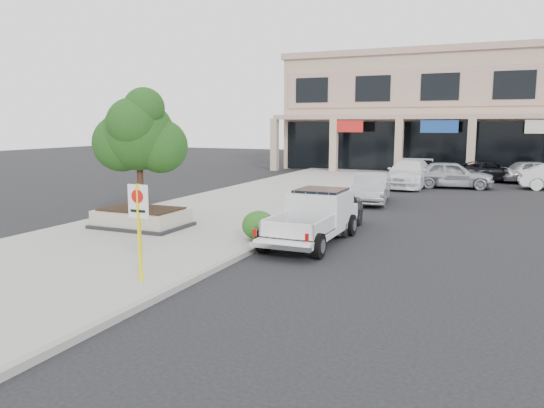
{
  "coord_description": "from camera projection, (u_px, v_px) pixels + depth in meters",
  "views": [
    {
      "loc": [
        5.21,
        -12.61,
        3.82
      ],
      "look_at": [
        -0.99,
        1.5,
        1.47
      ],
      "focal_mm": 35.0,
      "sensor_mm": 36.0,
      "label": 1
    }
  ],
  "objects": [
    {
      "name": "ground",
      "position": [
        283.0,
        269.0,
        14.06
      ],
      "size": [
        120.0,
        120.0,
        0.0
      ],
      "primitive_type": "plane",
      "color": "black",
      "rests_on": "ground"
    },
    {
      "name": "sidewalk",
      "position": [
        216.0,
        216.0,
        21.67
      ],
      "size": [
        8.0,
        52.0,
        0.15
      ],
      "primitive_type": "cube",
      "color": "gray",
      "rests_on": "ground"
    },
    {
      "name": "curb",
      "position": [
        306.0,
        223.0,
        20.1
      ],
      "size": [
        0.2,
        52.0,
        0.15
      ],
      "primitive_type": "cube",
      "color": "gray",
      "rests_on": "ground"
    },
    {
      "name": "planter",
      "position": [
        142.0,
        218.0,
        18.94
      ],
      "size": [
        3.2,
        2.2,
        0.68
      ],
      "color": "black",
      "rests_on": "sidewalk"
    },
    {
      "name": "planter_tree",
      "position": [
        144.0,
        135.0,
        18.58
      ],
      "size": [
        2.9,
        2.55,
        4.0
      ],
      "color": "black",
      "rests_on": "planter"
    },
    {
      "name": "no_parking_sign",
      "position": [
        139.0,
        219.0,
        12.2
      ],
      "size": [
        0.55,
        0.09,
        2.3
      ],
      "color": "#FFE90D",
      "rests_on": "sidewalk"
    },
    {
      "name": "hedge",
      "position": [
        259.0,
        225.0,
        16.77
      ],
      "size": [
        1.1,
        0.99,
        0.93
      ],
      "primitive_type": "ellipsoid",
      "color": "#234F16",
      "rests_on": "sidewalk"
    },
    {
      "name": "pickup_truck",
      "position": [
        311.0,
        218.0,
        16.91
      ],
      "size": [
        1.96,
        5.29,
        1.66
      ],
      "primitive_type": null,
      "rotation": [
        0.0,
        0.0,
        -0.0
      ],
      "color": "silver",
      "rests_on": "ground"
    },
    {
      "name": "curb_car_a",
      "position": [
        334.0,
        211.0,
        19.21
      ],
      "size": [
        1.81,
        4.04,
        1.35
      ],
      "primitive_type": "imported",
      "rotation": [
        0.0,
        0.0,
        0.05
      ],
      "color": "#303335",
      "rests_on": "ground"
    },
    {
      "name": "curb_car_b",
      "position": [
        371.0,
        188.0,
        25.65
      ],
      "size": [
        2.11,
        4.57,
        1.45
      ],
      "primitive_type": "imported",
      "rotation": [
        0.0,
        0.0,
        0.13
      ],
      "color": "#999CA1",
      "rests_on": "ground"
    },
    {
      "name": "curb_car_c",
      "position": [
        408.0,
        174.0,
        31.98
      ],
      "size": [
        2.53,
        5.72,
        1.63
      ],
      "primitive_type": "imported",
      "rotation": [
        0.0,
        0.0,
        -0.04
      ],
      "color": "white",
      "rests_on": "ground"
    },
    {
      "name": "curb_car_d",
      "position": [
        410.0,
        170.0,
        36.0
      ],
      "size": [
        2.44,
        5.14,
        1.42
      ],
      "primitive_type": "imported",
      "rotation": [
        0.0,
        0.0,
        0.02
      ],
      "color": "black",
      "rests_on": "ground"
    },
    {
      "name": "lot_car_a",
      "position": [
        452.0,
        174.0,
        31.49
      ],
      "size": [
        4.95,
        2.49,
        1.62
      ],
      "primitive_type": "imported",
      "rotation": [
        0.0,
        0.0,
        1.7
      ],
      "color": "#A6A7AE",
      "rests_on": "ground"
    },
    {
      "name": "lot_car_d",
      "position": [
        492.0,
        171.0,
        34.83
      ],
      "size": [
        5.43,
        3.66,
        1.38
      ],
      "primitive_type": "imported",
      "rotation": [
        0.0,
        0.0,
        1.87
      ],
      "color": "black",
      "rests_on": "ground"
    },
    {
      "name": "lot_car_e",
      "position": [
        536.0,
        172.0,
        33.95
      ],
      "size": [
        4.72,
        3.39,
        1.49
      ],
      "primitive_type": "imported",
      "rotation": [
        0.0,
        0.0,
        1.99
      ],
      "color": "#A0A2A8",
      "rests_on": "ground"
    }
  ]
}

